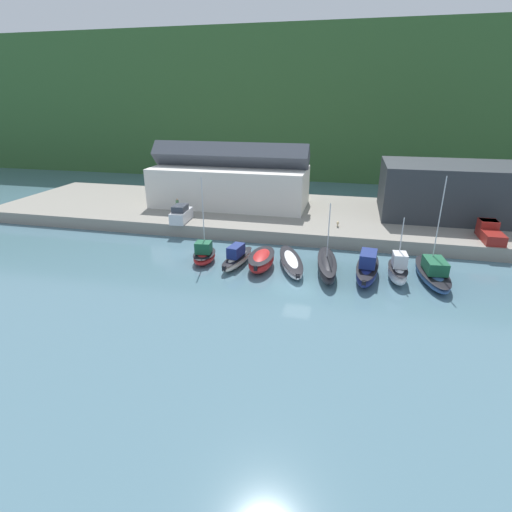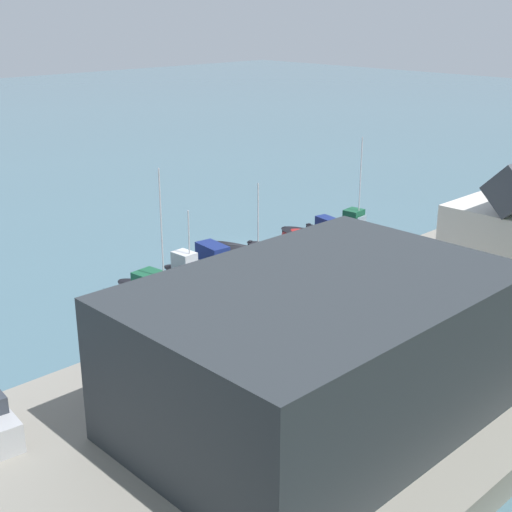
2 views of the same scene
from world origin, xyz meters
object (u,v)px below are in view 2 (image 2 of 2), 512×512
at_px(moored_boat_0, 355,225).
at_px(moored_boat_5, 215,267).
at_px(moored_boat_2, 308,240).
at_px(moored_boat_6, 187,276).
at_px(moored_boat_4, 252,257).
at_px(moored_boat_1, 329,234).
at_px(parked_car_0, 478,214).
at_px(dog_on_quay, 360,283).
at_px(pickup_truck_0, 153,352).
at_px(moored_boat_7, 158,294).
at_px(moored_boat_3, 291,253).

xyz_separation_m(moored_boat_0, moored_boat_5, (16.71, -0.23, 0.17)).
distance_m(moored_boat_2, moored_boat_6, 13.25).
xyz_separation_m(moored_boat_4, moored_boat_5, (3.86, -0.06, 0.15)).
bearing_deg(moored_boat_1, moored_boat_5, 8.89).
relative_size(moored_boat_4, parked_car_0, 1.91).
height_order(moored_boat_2, dog_on_quay, dog_on_quay).
distance_m(parked_car_0, pickup_truck_0, 36.30).
distance_m(moored_boat_1, moored_boat_4, 9.23).
height_order(moored_boat_1, moored_boat_4, moored_boat_4).
height_order(moored_boat_4, pickup_truck_0, moored_boat_4).
relative_size(moored_boat_1, moored_boat_6, 1.08).
distance_m(moored_boat_0, moored_boat_2, 6.25).
bearing_deg(parked_car_0, moored_boat_1, -45.42).
relative_size(moored_boat_2, pickup_truck_0, 1.24).
distance_m(moored_boat_6, moored_boat_7, 3.39).
relative_size(moored_boat_4, dog_on_quay, 9.38).
relative_size(moored_boat_4, pickup_truck_0, 1.74).
height_order(moored_boat_0, pickup_truck_0, moored_boat_0).
xyz_separation_m(parked_car_0, dog_on_quay, (19.60, 2.25, -0.46)).
xyz_separation_m(moored_boat_3, moored_boat_6, (10.33, -0.85, 0.51)).
relative_size(moored_boat_6, dog_on_quay, 6.99).
distance_m(moored_boat_1, pickup_truck_0, 28.36).
relative_size(moored_boat_2, moored_boat_6, 0.95).
bearing_deg(moored_boat_6, moored_boat_7, 11.51).
bearing_deg(moored_boat_6, moored_boat_5, 177.67).
bearing_deg(dog_on_quay, moored_boat_6, 115.52).
bearing_deg(pickup_truck_0, dog_on_quay, 176.73).
height_order(moored_boat_6, pickup_truck_0, moored_boat_6).
bearing_deg(moored_boat_2, moored_boat_7, 2.29).
distance_m(moored_boat_0, moored_boat_6, 19.50).
bearing_deg(dog_on_quay, moored_boat_7, 129.08).
height_order(moored_boat_5, parked_car_0, parked_car_0).
relative_size(moored_boat_1, moored_boat_3, 0.77).
distance_m(moored_boat_1, moored_boat_7, 19.17).
distance_m(moored_boat_2, moored_boat_4, 6.59).
bearing_deg(moored_boat_6, moored_boat_0, 176.48).
bearing_deg(moored_boat_4, moored_boat_7, -2.45).
height_order(moored_boat_0, parked_car_0, moored_boat_0).
xyz_separation_m(moored_boat_7, parked_car_0, (-29.01, 8.10, 1.67)).
bearing_deg(moored_boat_5, moored_boat_2, -174.11).
distance_m(pickup_truck_0, dog_on_quay, 16.70).
xyz_separation_m(moored_boat_3, moored_boat_7, (13.60, -0.00, 0.25)).
relative_size(moored_boat_2, moored_boat_4, 0.71).
height_order(moored_boat_0, moored_boat_1, moored_boat_0).
relative_size(moored_boat_5, moored_boat_6, 1.28).
distance_m(moored_boat_5, pickup_truck_0, 16.94).
height_order(moored_boat_6, parked_car_0, moored_boat_6).
height_order(moored_boat_2, moored_boat_5, moored_boat_5).
relative_size(moored_boat_7, dog_on_quay, 11.23).
distance_m(moored_boat_3, moored_boat_5, 7.60).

